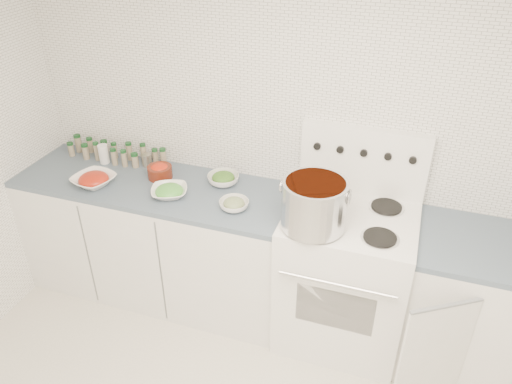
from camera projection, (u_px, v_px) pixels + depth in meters
The scene contains 13 objects.
room_walls at pixel (176, 224), 1.73m from camera, with size 3.54×3.04×2.52m.
counter_left at pixel (159, 238), 3.50m from camera, with size 1.85×0.62×0.90m.
stove at pixel (345, 273), 3.11m from camera, with size 0.76×0.70×1.36m.
counter_right at pixel (484, 309), 2.91m from camera, with size 0.89×0.84×0.90m.
stock_pot at pixel (314, 202), 2.71m from camera, with size 0.38×0.36×0.28m.
bowl_tomato at pixel (94, 180), 3.23m from camera, with size 0.31×0.31×0.09m.
bowl_snowpea at pixel (169, 191), 3.12m from camera, with size 0.30×0.30×0.08m.
bowl_broccoli at pixel (223, 179), 3.24m from camera, with size 0.22×0.22×0.08m.
bowl_zucchini at pixel (234, 204), 2.99m from camera, with size 0.20×0.20×0.07m.
bowl_pepper at pixel (160, 171), 3.30m from camera, with size 0.16×0.16×0.10m.
salt_canister at pixel (104, 154), 3.47m from camera, with size 0.07×0.07×0.14m, color white.
tin_can at pixel (147, 160), 3.45m from camera, with size 0.07×0.07×0.09m, color gray.
spice_cluster at pixel (114, 152), 3.52m from camera, with size 0.75×0.16×0.14m.
Camera 1 is at (0.72, -1.25, 2.56)m, focal length 35.00 mm.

